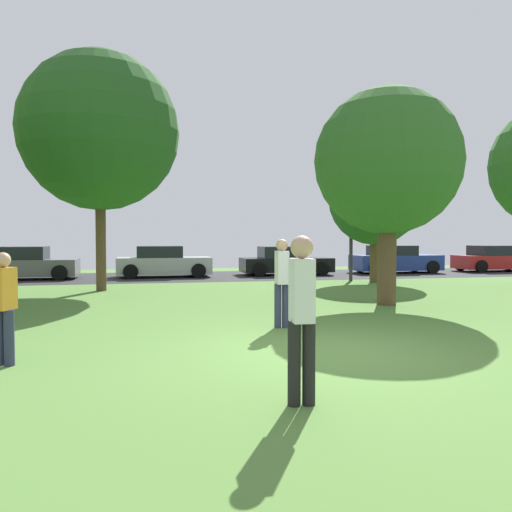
{
  "coord_description": "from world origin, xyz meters",
  "views": [
    {
      "loc": [
        -2.67,
        -7.49,
        1.79
      ],
      "look_at": [
        0.0,
        5.11,
        1.32
      ],
      "focal_mm": 36.04,
      "sensor_mm": 36.0,
      "label": 1
    }
  ],
  "objects_px": {
    "maple_tree_near": "(388,162)",
    "parked_car_silver": "(163,263)",
    "maple_tree_far": "(375,199)",
    "parked_car_blue": "(395,260)",
    "street_lamp_post": "(351,226)",
    "parked_car_red": "(495,259)",
    "parked_car_black": "(285,262)",
    "person_walking": "(302,311)",
    "person_thrower": "(3,304)",
    "person_bystander": "(282,278)",
    "oak_tree_right": "(100,132)",
    "parked_car_grey": "(26,264)"
  },
  "relations": [
    {
      "from": "maple_tree_near",
      "to": "parked_car_grey",
      "type": "xyz_separation_m",
      "value": [
        -11.23,
        10.7,
        -3.13
      ]
    },
    {
      "from": "maple_tree_near",
      "to": "parked_car_grey",
      "type": "bearing_deg",
      "value": 136.38
    },
    {
      "from": "oak_tree_right",
      "to": "parked_car_red",
      "type": "xyz_separation_m",
      "value": [
        19.38,
        5.92,
        -4.67
      ]
    },
    {
      "from": "maple_tree_near",
      "to": "person_walking",
      "type": "bearing_deg",
      "value": -122.05
    },
    {
      "from": "oak_tree_right",
      "to": "parked_car_grey",
      "type": "bearing_deg",
      "value": 122.85
    },
    {
      "from": "person_walking",
      "to": "maple_tree_near",
      "type": "bearing_deg",
      "value": -28.68
    },
    {
      "from": "person_thrower",
      "to": "parked_car_red",
      "type": "relative_size",
      "value": 0.38
    },
    {
      "from": "street_lamp_post",
      "to": "person_thrower",
      "type": "bearing_deg",
      "value": -130.11
    },
    {
      "from": "parked_car_grey",
      "to": "parked_car_blue",
      "type": "xyz_separation_m",
      "value": [
        17.17,
        0.42,
        0.0
      ]
    },
    {
      "from": "person_thrower",
      "to": "parked_car_black",
      "type": "height_order",
      "value": "person_thrower"
    },
    {
      "from": "person_thrower",
      "to": "person_walking",
      "type": "relative_size",
      "value": 0.87
    },
    {
      "from": "person_bystander",
      "to": "parked_car_silver",
      "type": "height_order",
      "value": "person_bystander"
    },
    {
      "from": "parked_car_silver",
      "to": "parked_car_red",
      "type": "xyz_separation_m",
      "value": [
        17.17,
        0.32,
        -0.02
      ]
    },
    {
      "from": "oak_tree_right",
      "to": "street_lamp_post",
      "type": "relative_size",
      "value": 1.76
    },
    {
      "from": "oak_tree_right",
      "to": "parked_car_red",
      "type": "bearing_deg",
      "value": 16.98
    },
    {
      "from": "maple_tree_near",
      "to": "street_lamp_post",
      "type": "relative_size",
      "value": 1.27
    },
    {
      "from": "person_bystander",
      "to": "person_walking",
      "type": "height_order",
      "value": "person_walking"
    },
    {
      "from": "oak_tree_right",
      "to": "parked_car_grey",
      "type": "height_order",
      "value": "oak_tree_right"
    },
    {
      "from": "person_thrower",
      "to": "street_lamp_post",
      "type": "xyz_separation_m",
      "value": [
        10.11,
        12.0,
        1.38
      ]
    },
    {
      "from": "person_thrower",
      "to": "street_lamp_post",
      "type": "bearing_deg",
      "value": 163.9
    },
    {
      "from": "person_bystander",
      "to": "street_lamp_post",
      "type": "relative_size",
      "value": 0.39
    },
    {
      "from": "maple_tree_far",
      "to": "parked_car_blue",
      "type": "distance_m",
      "value": 6.38
    },
    {
      "from": "parked_car_silver",
      "to": "parked_car_black",
      "type": "relative_size",
      "value": 0.97
    },
    {
      "from": "person_walking",
      "to": "parked_car_silver",
      "type": "xyz_separation_m",
      "value": [
        -0.89,
        18.23,
        -0.37
      ]
    },
    {
      "from": "maple_tree_near",
      "to": "oak_tree_right",
      "type": "bearing_deg",
      "value": 145.7
    },
    {
      "from": "person_bystander",
      "to": "parked_car_red",
      "type": "bearing_deg",
      "value": -47.24
    },
    {
      "from": "parked_car_blue",
      "to": "person_walking",
      "type": "bearing_deg",
      "value": -119.72
    },
    {
      "from": "person_walking",
      "to": "parked_car_blue",
      "type": "bearing_deg",
      "value": -26.35
    },
    {
      "from": "maple_tree_near",
      "to": "parked_car_silver",
      "type": "distance_m",
      "value": 12.57
    },
    {
      "from": "oak_tree_right",
      "to": "street_lamp_post",
      "type": "xyz_separation_m",
      "value": [
        9.66,
        1.86,
        -3.04
      ]
    },
    {
      "from": "maple_tree_near",
      "to": "maple_tree_far",
      "type": "bearing_deg",
      "value": 67.72
    },
    {
      "from": "oak_tree_right",
      "to": "person_walking",
      "type": "distance_m",
      "value": 13.69
    },
    {
      "from": "person_bystander",
      "to": "parked_car_black",
      "type": "height_order",
      "value": "person_bystander"
    },
    {
      "from": "maple_tree_far",
      "to": "person_thrower",
      "type": "distance_m",
      "value": 15.77
    },
    {
      "from": "person_bystander",
      "to": "oak_tree_right",
      "type": "bearing_deg",
      "value": 27.39
    },
    {
      "from": "parked_car_black",
      "to": "person_thrower",
      "type": "bearing_deg",
      "value": -117.8
    },
    {
      "from": "maple_tree_far",
      "to": "parked_car_blue",
      "type": "relative_size",
      "value": 1.18
    },
    {
      "from": "parked_car_blue",
      "to": "street_lamp_post",
      "type": "relative_size",
      "value": 0.96
    },
    {
      "from": "person_bystander",
      "to": "parked_car_silver",
      "type": "distance_m",
      "value": 13.78
    },
    {
      "from": "parked_car_black",
      "to": "parked_car_red",
      "type": "xyz_separation_m",
      "value": [
        11.45,
        0.16,
        0.0
      ]
    },
    {
      "from": "person_thrower",
      "to": "person_bystander",
      "type": "bearing_deg",
      "value": 138.68
    },
    {
      "from": "street_lamp_post",
      "to": "maple_tree_near",
      "type": "bearing_deg",
      "value": -105.2
    },
    {
      "from": "street_lamp_post",
      "to": "parked_car_red",
      "type": "bearing_deg",
      "value": 22.66
    },
    {
      "from": "maple_tree_near",
      "to": "parked_car_black",
      "type": "relative_size",
      "value": 1.34
    },
    {
      "from": "oak_tree_right",
      "to": "parked_car_black",
      "type": "bearing_deg",
      "value": 35.99
    },
    {
      "from": "person_bystander",
      "to": "parked_car_black",
      "type": "bearing_deg",
      "value": -15.15
    },
    {
      "from": "maple_tree_far",
      "to": "street_lamp_post",
      "type": "bearing_deg",
      "value": 131.51
    },
    {
      "from": "parked_car_black",
      "to": "parked_car_red",
      "type": "height_order",
      "value": "parked_car_red"
    },
    {
      "from": "person_bystander",
      "to": "parked_car_black",
      "type": "relative_size",
      "value": 0.41
    },
    {
      "from": "oak_tree_right",
      "to": "parked_car_silver",
      "type": "distance_m",
      "value": 7.61
    }
  ]
}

